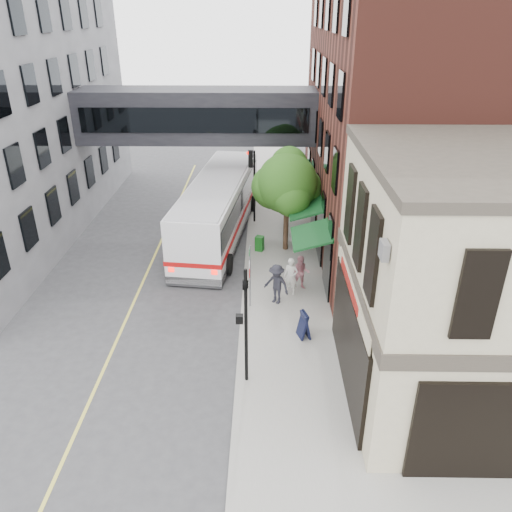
{
  "coord_description": "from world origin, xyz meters",
  "views": [
    {
      "loc": [
        0.97,
        -12.15,
        12.15
      ],
      "look_at": [
        0.69,
        5.24,
        3.52
      ],
      "focal_mm": 35.0,
      "sensor_mm": 36.0,
      "label": 1
    }
  ],
  "objects_px": {
    "bus": "(218,206)",
    "sandwich_board": "(304,325)",
    "newspaper_box": "(260,243)",
    "pedestrian_b": "(301,273)",
    "pedestrian_a": "(291,277)",
    "pedestrian_c": "(276,284)"
  },
  "relations": [
    {
      "from": "bus",
      "to": "sandwich_board",
      "type": "bearing_deg",
      "value": -67.49
    },
    {
      "from": "newspaper_box",
      "to": "pedestrian_b",
      "type": "bearing_deg",
      "value": -44.13
    },
    {
      "from": "pedestrian_a",
      "to": "pedestrian_b",
      "type": "bearing_deg",
      "value": 56.09
    },
    {
      "from": "bus",
      "to": "pedestrian_b",
      "type": "distance_m",
      "value": 7.84
    },
    {
      "from": "pedestrian_b",
      "to": "newspaper_box",
      "type": "height_order",
      "value": "pedestrian_b"
    },
    {
      "from": "pedestrian_a",
      "to": "newspaper_box",
      "type": "xyz_separation_m",
      "value": [
        -1.49,
        4.63,
        -0.48
      ]
    },
    {
      "from": "pedestrian_a",
      "to": "newspaper_box",
      "type": "height_order",
      "value": "pedestrian_a"
    },
    {
      "from": "bus",
      "to": "pedestrian_a",
      "type": "xyz_separation_m",
      "value": [
        3.9,
        -6.9,
        -0.87
      ]
    },
    {
      "from": "sandwich_board",
      "to": "pedestrian_a",
      "type": "bearing_deg",
      "value": 78.59
    },
    {
      "from": "bus",
      "to": "pedestrian_b",
      "type": "xyz_separation_m",
      "value": [
        4.41,
        -6.41,
        -0.92
      ]
    },
    {
      "from": "newspaper_box",
      "to": "bus",
      "type": "bearing_deg",
      "value": 157.03
    },
    {
      "from": "sandwich_board",
      "to": "newspaper_box",
      "type": "bearing_deg",
      "value": 85.34
    },
    {
      "from": "pedestrian_c",
      "to": "newspaper_box",
      "type": "distance_m",
      "value": 5.53
    },
    {
      "from": "pedestrian_a",
      "to": "pedestrian_b",
      "type": "distance_m",
      "value": 0.7
    },
    {
      "from": "pedestrian_a",
      "to": "sandwich_board",
      "type": "height_order",
      "value": "pedestrian_a"
    },
    {
      "from": "pedestrian_a",
      "to": "pedestrian_c",
      "type": "distance_m",
      "value": 1.06
    },
    {
      "from": "bus",
      "to": "pedestrian_a",
      "type": "height_order",
      "value": "bus"
    },
    {
      "from": "pedestrian_c",
      "to": "sandwich_board",
      "type": "xyz_separation_m",
      "value": [
        1.06,
        -2.63,
        -0.39
      ]
    },
    {
      "from": "pedestrian_b",
      "to": "pedestrian_c",
      "type": "xyz_separation_m",
      "value": [
        -1.19,
        -1.29,
        0.1
      ]
    },
    {
      "from": "bus",
      "to": "pedestrian_c",
      "type": "xyz_separation_m",
      "value": [
        3.22,
        -7.71,
        -0.82
      ]
    },
    {
      "from": "bus",
      "to": "pedestrian_a",
      "type": "bearing_deg",
      "value": -60.48
    },
    {
      "from": "pedestrian_a",
      "to": "pedestrian_c",
      "type": "xyz_separation_m",
      "value": [
        -0.68,
        -0.81,
        0.05
      ]
    }
  ]
}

